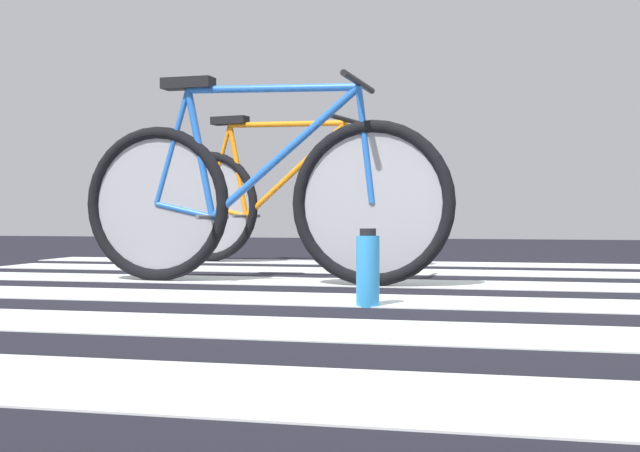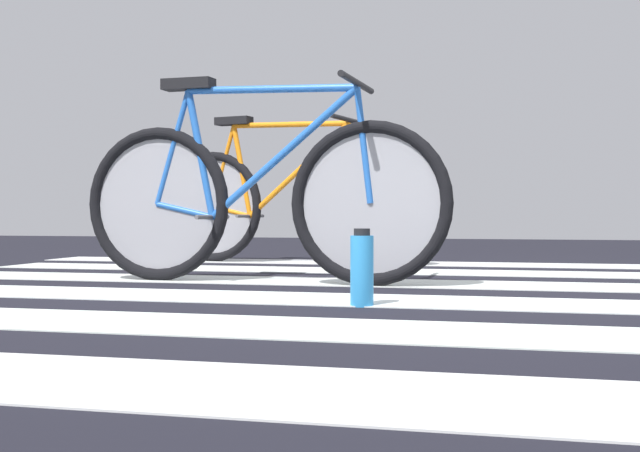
# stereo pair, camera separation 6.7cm
# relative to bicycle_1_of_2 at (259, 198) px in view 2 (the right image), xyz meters

# --- Properties ---
(ground) EXTENTS (18.00, 14.00, 0.02)m
(ground) POSITION_rel_bicycle_1_of_2_xyz_m (0.75, -0.10, -0.40)
(ground) COLOR black
(crosswalk_markings) EXTENTS (5.46, 4.24, 0.00)m
(crosswalk_markings) POSITION_rel_bicycle_1_of_2_xyz_m (0.75, -0.25, -0.38)
(crosswalk_markings) COLOR silver
(crosswalk_markings) RESTS_ON ground
(bicycle_1_of_2) EXTENTS (1.74, 0.52, 0.93)m
(bicycle_1_of_2) POSITION_rel_bicycle_1_of_2_xyz_m (0.00, 0.00, 0.00)
(bicycle_1_of_2) COLOR black
(bicycle_1_of_2) RESTS_ON ground
(bicycle_2_of_2) EXTENTS (1.72, 0.55, 0.93)m
(bicycle_2_of_2) POSITION_rel_bicycle_1_of_2_xyz_m (-0.32, 1.45, 0.00)
(bicycle_2_of_2) COLOR black
(bicycle_2_of_2) RESTS_ON ground
(water_bottle) EXTENTS (0.08, 0.08, 0.26)m
(water_bottle) POSITION_rel_bicycle_1_of_2_xyz_m (0.63, -0.80, -0.26)
(water_bottle) COLOR #2B89D1
(water_bottle) RESTS_ON ground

